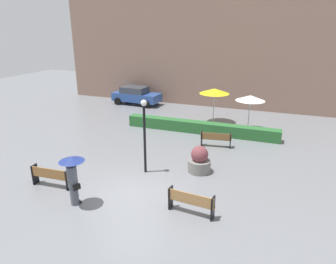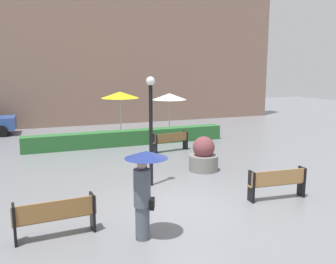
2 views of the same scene
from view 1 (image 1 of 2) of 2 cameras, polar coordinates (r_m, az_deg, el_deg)
ground_plane at (r=13.11m, az=-6.80°, el=-11.22°), size 60.00×60.00×0.00m
bench_near_left at (r=14.15m, az=-21.13°, el=-7.62°), size 1.84×0.46×0.90m
bench_back_row at (r=17.70m, az=8.97°, el=-1.19°), size 1.78×0.62×0.86m
bench_near_right at (r=11.47m, az=4.28°, el=-12.80°), size 1.81×0.49×0.90m
pedestrian_with_umbrella at (r=12.16m, az=-17.44°, el=-7.58°), size 0.95×0.95×2.03m
planter_pot at (r=14.61m, az=5.90°, el=-5.39°), size 1.09×1.09×1.29m
lamp_post at (r=13.92m, az=-4.44°, el=0.67°), size 0.28×0.28×3.53m
patio_umbrella_yellow at (r=21.78m, az=8.69°, el=7.58°), size 2.10×2.10×2.48m
patio_umbrella_white at (r=20.53m, az=15.18°, el=6.15°), size 1.90×1.90×2.39m
hedge_strip at (r=19.94m, az=6.07°, el=0.85°), size 10.01×0.70×0.74m
building_facade at (r=26.57m, az=9.23°, el=15.15°), size 28.00×1.20×9.69m
parked_car at (r=27.40m, az=-6.00°, el=6.88°), size 4.29×2.17×1.57m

